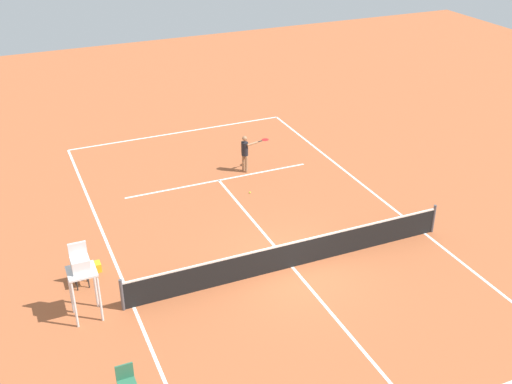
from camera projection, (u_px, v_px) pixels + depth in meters
The scene contains 9 objects.
ground_plane at pixel (292, 267), 20.58m from camera, with size 60.00×60.00×0.00m, color #AD5933.
court_lines at pixel (292, 267), 20.58m from camera, with size 10.57×24.89×0.01m.
tennis_net at pixel (293, 254), 20.34m from camera, with size 11.17×0.10×1.07m.
player_serving at pixel (246, 150), 26.43m from camera, with size 1.29×0.45×1.61m.
tennis_ball at pixel (250, 192), 25.08m from camera, with size 0.07×0.07×0.07m, color #CCE033.
umpire_chair at pixel (81, 270), 17.63m from camera, with size 0.80×0.80×2.41m.
courtside_chair_near at pixel (127, 381), 15.35m from camera, with size 0.44×0.46×0.95m.
courtside_chair_mid at pixel (80, 270), 19.48m from camera, with size 0.44×0.46×0.95m.
equipment_bag at pixel (89, 268), 20.24m from camera, with size 0.76×0.32×0.30m, color yellow.
Camera 1 is at (7.86, 15.17, 11.78)m, focal length 44.42 mm.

